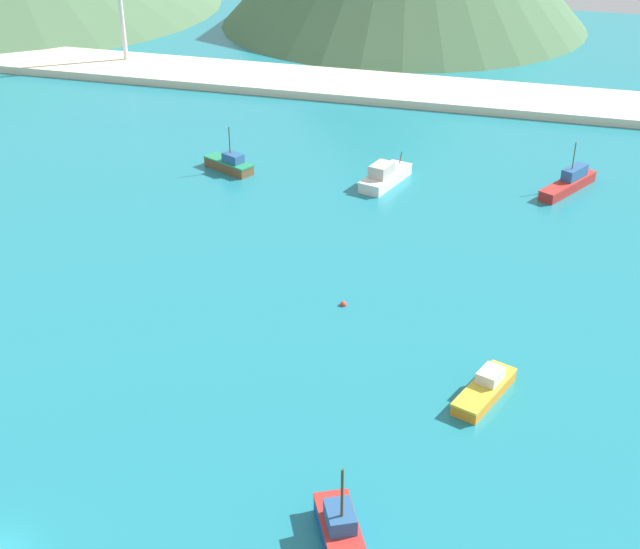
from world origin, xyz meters
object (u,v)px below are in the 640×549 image
(fishing_boat_8, at_px, (385,176))
(fishing_boat_7, at_px, (485,389))
(fishing_boat_0, at_px, (230,164))
(buoy_0, at_px, (343,304))
(fishing_boat_6, at_px, (569,183))
(fishing_boat_3, at_px, (343,540))

(fishing_boat_8, bearing_deg, fishing_boat_7, -67.26)
(fishing_boat_0, relative_size, fishing_boat_7, 0.96)
(fishing_boat_8, relative_size, buoy_0, 15.24)
(buoy_0, bearing_deg, fishing_boat_6, 60.13)
(fishing_boat_8, bearing_deg, fishing_boat_6, 11.08)
(fishing_boat_3, distance_m, fishing_boat_7, 19.51)
(fishing_boat_0, height_order, fishing_boat_3, fishing_boat_3)
(fishing_boat_7, bearing_deg, fishing_boat_0, 133.29)
(fishing_boat_0, bearing_deg, fishing_boat_3, -62.60)
(fishing_boat_3, distance_m, fishing_boat_8, 58.46)
(buoy_0, bearing_deg, fishing_boat_8, 94.74)
(fishing_boat_3, height_order, fishing_boat_8, fishing_boat_3)
(fishing_boat_6, distance_m, fishing_boat_7, 43.79)
(fishing_boat_7, height_order, buoy_0, fishing_boat_7)
(fishing_boat_0, bearing_deg, fishing_boat_6, 7.42)
(fishing_boat_6, relative_size, fishing_boat_7, 1.31)
(fishing_boat_6, xyz_separation_m, buoy_0, (-19.05, -33.16, -0.85))
(fishing_boat_3, bearing_deg, buoy_0, 104.46)
(fishing_boat_6, bearing_deg, fishing_boat_8, -168.92)
(fishing_boat_7, xyz_separation_m, fishing_boat_8, (-16.47, 39.30, 0.28))
(fishing_boat_0, bearing_deg, fishing_boat_7, -46.71)
(fishing_boat_7, relative_size, buoy_0, 12.40)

